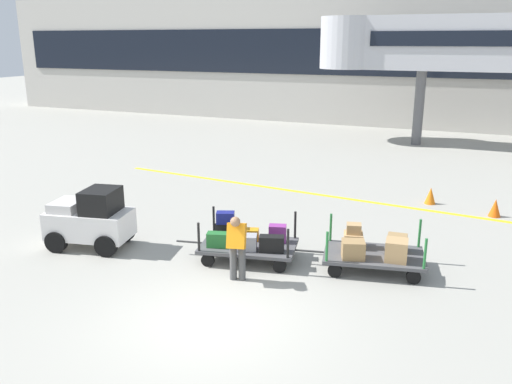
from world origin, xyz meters
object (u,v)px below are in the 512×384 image
(baggage_cart_middle, at_px, (374,250))
(baggage_handler, at_px, (237,245))
(baggage_cart_lead, at_px, (247,241))
(safety_cone_near, at_px, (495,208))
(baggage_tug, at_px, (91,219))
(safety_cone_far, at_px, (430,196))

(baggage_cart_middle, distance_m, baggage_handler, 3.24)
(baggage_cart_lead, distance_m, baggage_cart_middle, 3.03)
(baggage_cart_middle, bearing_deg, safety_cone_near, 63.43)
(safety_cone_near, bearing_deg, baggage_tug, -145.14)
(baggage_tug, bearing_deg, baggage_cart_lead, 11.07)
(baggage_tug, height_order, baggage_handler, baggage_tug)
(safety_cone_far, bearing_deg, safety_cone_near, -17.36)
(baggage_cart_middle, bearing_deg, baggage_cart_lead, -168.63)
(baggage_tug, xyz_separation_m, safety_cone_far, (7.76, 7.37, -0.48))
(baggage_cart_middle, bearing_deg, baggage_handler, -146.70)
(baggage_cart_lead, bearing_deg, safety_cone_far, 60.58)
(baggage_cart_middle, height_order, baggage_handler, baggage_handler)
(baggage_cart_lead, distance_m, safety_cone_far, 7.56)
(baggage_handler, relative_size, safety_cone_far, 2.84)
(baggage_tug, height_order, baggage_cart_lead, baggage_tug)
(baggage_tug, relative_size, baggage_cart_middle, 0.74)
(baggage_cart_lead, height_order, safety_cone_far, baggage_cart_lead)
(safety_cone_near, bearing_deg, baggage_handler, -126.99)
(baggage_cart_lead, distance_m, baggage_handler, 1.26)
(baggage_cart_lead, xyz_separation_m, safety_cone_far, (3.71, 6.58, -0.22))
(baggage_cart_middle, relative_size, safety_cone_near, 5.61)
(baggage_cart_middle, relative_size, baggage_handler, 1.97)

